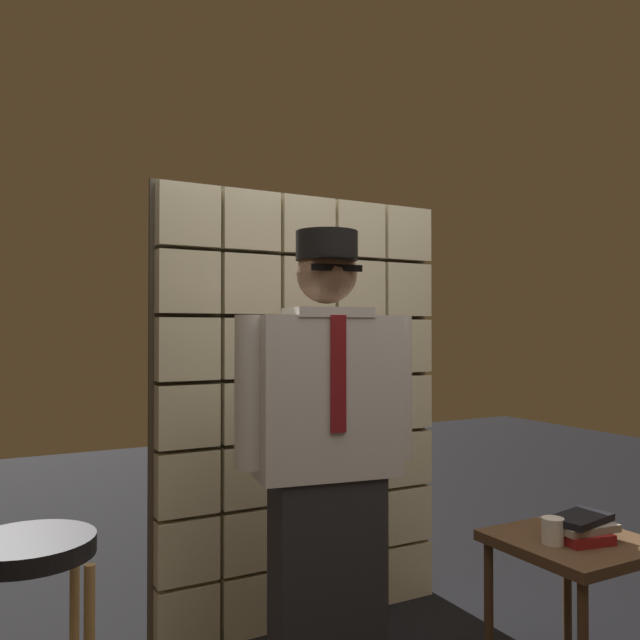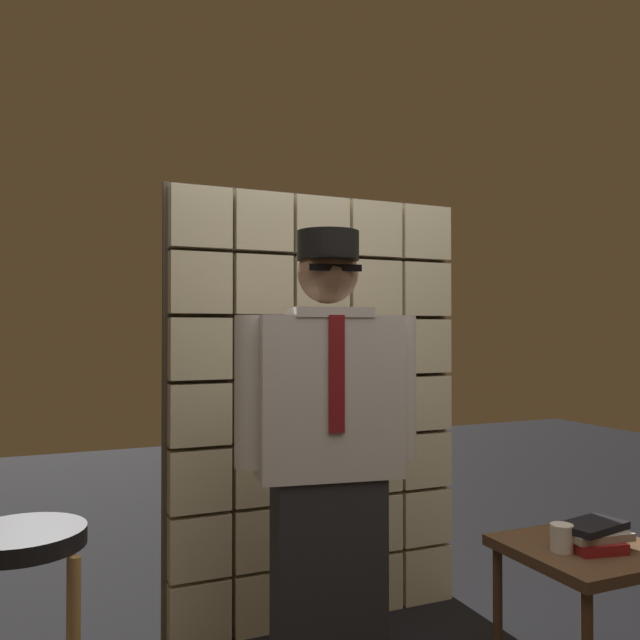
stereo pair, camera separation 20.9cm
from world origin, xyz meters
name	(u,v)px [view 1 (the left image)]	position (x,y,z in m)	size (l,w,h in m)	color
glass_block_wall	(305,408)	(0.00, 1.17, 0.99)	(1.44, 0.10, 2.01)	beige
standing_person	(327,457)	(-0.24, 0.53, 0.89)	(0.69, 0.33, 1.71)	#28282D
bar_stool	(28,618)	(-1.24, 0.34, 0.60)	(0.34, 0.34, 0.81)	black
side_table	(574,559)	(0.62, 0.17, 0.49)	(0.52, 0.52, 0.57)	#513823
book_stack	(581,528)	(0.62, 0.14, 0.61)	(0.27, 0.21, 0.09)	maroon
coffee_mug	(554,531)	(0.50, 0.16, 0.62)	(0.13, 0.08, 0.09)	silver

